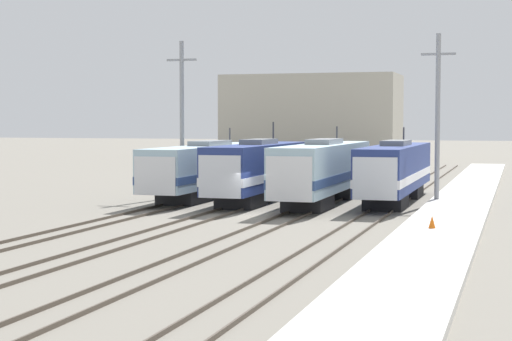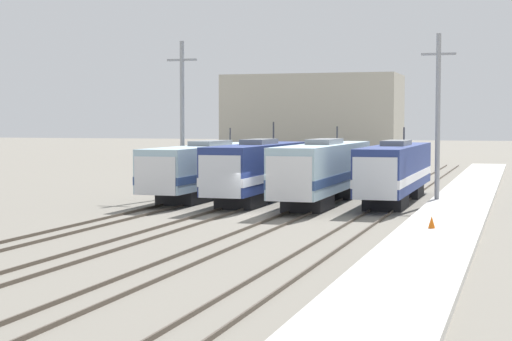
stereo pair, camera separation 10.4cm
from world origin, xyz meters
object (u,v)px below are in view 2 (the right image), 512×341
Objects in this scene: locomotive_center_right at (323,171)px; locomotive_far_right at (395,171)px; catenary_tower_left at (182,116)px; locomotive_center_left at (257,170)px; catenary_tower_right at (438,116)px; locomotive_far_left at (208,168)px; traffic_cone at (432,222)px.

locomotive_center_right is 5.04m from locomotive_far_right.
catenary_tower_left is at bearing 166.83° from locomotive_center_right.
catenary_tower_right is at bearing 13.14° from locomotive_center_left.
locomotive_far_right is 4.64m from catenary_tower_right.
locomotive_far_left is 1.08× the size of locomotive_center_right.
traffic_cone is (17.60, -15.80, -1.51)m from locomotive_far_left.
catenary_tower_left and catenary_tower_right have the same top height.
locomotive_far_left is 5.22m from locomotive_center_left.
locomotive_far_right is 16.11m from catenary_tower_left.
locomotive_center_left is 0.87× the size of locomotive_center_right.
catenary_tower_left is (-6.61, 2.76, 3.67)m from locomotive_center_left.
locomotive_far_left is 16.79m from catenary_tower_right.
catenary_tower_right reaches higher than locomotive_center_right.
locomotive_far_left is at bearing 179.00° from locomotive_far_right.
locomotive_center_left is 12.69m from catenary_tower_right.
locomotive_far_left is 9.39m from locomotive_center_right.
locomotive_far_left is 1.13× the size of locomotive_far_right.
locomotive_center_left is at bearing -165.42° from locomotive_far_right.
locomotive_center_left is at bearing -22.67° from catenary_tower_left.
locomotive_far_left is 1.76× the size of catenary_tower_right.
locomotive_far_left is 13.60m from locomotive_far_right.
catenary_tower_left is 18.44m from catenary_tower_right.
locomotive_far_right is at bearing 104.44° from traffic_cone.
locomotive_center_left is 1.42× the size of catenary_tower_left.
catenary_tower_left reaches higher than locomotive_far_left.
locomotive_far_right is 16.15m from traffic_cone.
locomotive_far_right is at bearing 14.58° from locomotive_center_left.
locomotive_far_right is at bearing -1.00° from locomotive_far_left.
locomotive_center_left reaches higher than locomotive_far_right.
locomotive_center_right is at bearing -154.06° from locomotive_far_right.
locomotive_far_right is 29.10× the size of traffic_cone.
locomotive_center_right is 1.63× the size of catenary_tower_left.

